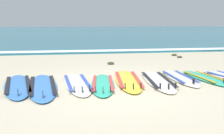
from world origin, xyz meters
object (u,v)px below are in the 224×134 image
surfboard_8 (205,78)px  surfboard_6 (158,81)px  surfboard_7 (179,78)px  surfboard_3 (77,83)px  surfboard_5 (128,80)px  surfboard_2 (42,86)px  surfboard_4 (103,84)px  surfboard_1 (18,85)px

surfboard_8 → surfboard_6: bearing=-174.6°
surfboard_7 → surfboard_3: bearing=-175.0°
surfboard_3 → surfboard_5: bearing=6.9°
surfboard_2 → surfboard_6: 2.68m
surfboard_3 → surfboard_5: same height
surfboard_4 → surfboard_6: (1.35, 0.14, -0.00)m
surfboard_6 → surfboard_8: 1.28m
surfboard_5 → surfboard_7: (1.34, 0.08, -0.00)m
surfboard_7 → surfboard_1: bearing=-177.0°
surfboard_1 → surfboard_2: (0.54, -0.15, -0.00)m
surfboard_3 → surfboard_6: bearing=-0.0°
surfboard_1 → surfboard_8: (4.50, 0.10, 0.00)m
surfboard_1 → surfboard_8: 4.50m
surfboard_5 → surfboard_3: bearing=-173.1°
surfboard_5 → surfboard_6: (0.70, -0.15, 0.00)m
surfboard_5 → surfboard_7: same height
surfboard_3 → surfboard_2: bearing=-170.1°
surfboard_6 → surfboard_7: 0.68m
surfboard_1 → surfboard_6: size_ratio=1.02×
surfboard_3 → surfboard_4: (0.57, -0.14, 0.00)m
surfboard_3 → surfboard_5: (1.22, 0.15, -0.00)m
surfboard_4 → surfboard_8: bearing=5.7°
surfboard_1 → surfboard_3: same height
surfboard_1 → surfboard_2: size_ratio=0.95×
surfboard_1 → surfboard_3: (1.30, -0.02, 0.00)m
surfboard_1 → surfboard_3: 1.30m
surfboard_3 → surfboard_8: size_ratio=1.16×
surfboard_3 → surfboard_8: 3.20m
surfboard_2 → surfboard_8: bearing=3.6°
surfboard_6 → surfboard_1: bearing=179.6°
surfboard_2 → surfboard_5: bearing=8.1°
surfboard_6 → surfboard_8: bearing=5.4°
surfboard_1 → surfboard_4: 1.88m
surfboard_7 → surfboard_6: bearing=-160.7°
surfboard_1 → surfboard_5: size_ratio=0.99×
surfboard_1 → surfboard_5: 2.53m
surfboard_1 → surfboard_3: size_ratio=1.06×
surfboard_3 → surfboard_8: bearing=2.1°
surfboard_2 → surfboard_7: (3.32, 0.36, 0.00)m
surfboard_2 → surfboard_7: 3.34m
surfboard_1 → surfboard_8: size_ratio=1.23×
surfboard_2 → surfboard_7: same height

